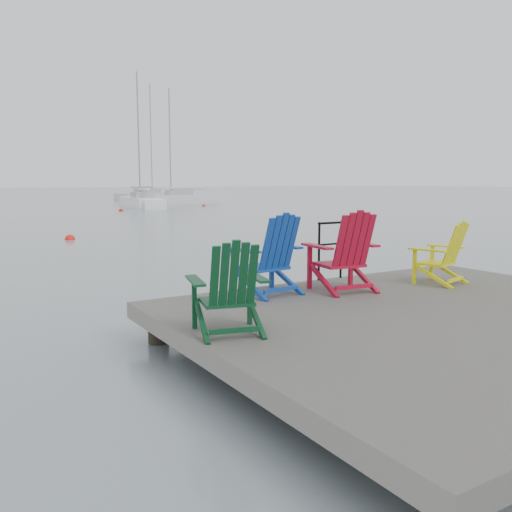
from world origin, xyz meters
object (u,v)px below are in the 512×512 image
chair_blue (269,254)px  sailboat_far (175,200)px  buoy_d (121,211)px  chair_yellow (443,253)px  sailboat_near (142,203)px  chair_green (229,287)px  buoy_c (204,206)px  chair_red (345,252)px  sailboat_mid (150,196)px  buoy_a (70,240)px  handrail (330,245)px

chair_blue → sailboat_far: bearing=61.7°
sailboat_far → buoy_d: size_ratio=32.94×
chair_yellow → buoy_d: bearing=65.2°
sailboat_near → sailboat_far: (5.38, 5.88, 0.00)m
chair_green → buoy_d: size_ratio=2.92×
chair_blue → chair_green: bearing=-141.3°
chair_blue → buoy_c: size_ratio=3.37×
chair_yellow → sailboat_far: sailboat_far is taller
chair_red → buoy_d: bearing=85.2°
sailboat_mid → buoy_d: size_ratio=41.39×
chair_green → sailboat_far: size_ratio=0.09×
chair_yellow → sailboat_far: size_ratio=0.09×
sailboat_near → sailboat_mid: (8.06, 19.74, -0.00)m
chair_blue → buoy_a: chair_blue is taller
chair_red → chair_yellow: chair_red is taller
sailboat_far → handrail: bearing=164.6°
handrail → chair_yellow: 1.67m
chair_blue → chair_red: bearing=-27.2°
sailboat_mid → buoy_d: sailboat_mid is taller
handrail → buoy_d: (6.28, 30.37, -1.04)m
chair_blue → buoy_d: (7.73, 30.86, -1.05)m
buoy_c → buoy_d: bearing=-155.2°
handrail → chair_green: chair_green is taller
sailboat_mid → buoy_a: sailboat_mid is taller
chair_blue → handrail: bearing=11.9°
sailboat_near → sailboat_mid: sailboat_mid is taller
buoy_c → buoy_a: bearing=-126.3°
chair_blue → chair_red: chair_red is taller
chair_blue → buoy_d: size_ratio=3.34×
chair_green → sailboat_mid: size_ratio=0.07×
chair_red → buoy_a: size_ratio=3.12×
chair_yellow → buoy_c: (13.32, 35.35, -0.97)m
chair_yellow → sailboat_near: 36.65m
chair_blue → sailboat_near: sailboat_near is taller
handrail → chair_blue: chair_blue is taller
sailboat_near → buoy_d: sailboat_near is taller
sailboat_mid → chair_red: bearing=-53.2°
chair_blue → chair_yellow: chair_blue is taller
chair_blue → chair_yellow: bearing=-22.0°
buoy_c → buoy_d: buoy_d is taller
sailboat_near → handrail: bearing=-97.7°
sailboat_near → buoy_c: sailboat_near is taller
chair_green → buoy_a: bearing=98.2°
handrail → chair_red: size_ratio=0.81×
buoy_a → buoy_d: buoy_a is taller
chair_green → buoy_c: bearing=79.4°
sailboat_near → buoy_d: (-2.98, -4.18, -0.36)m
chair_yellow → sailboat_near: (8.10, 35.74, -0.61)m
buoy_d → sailboat_near: bearing=54.5°
chair_red → buoy_c: (14.93, 35.01, -1.06)m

